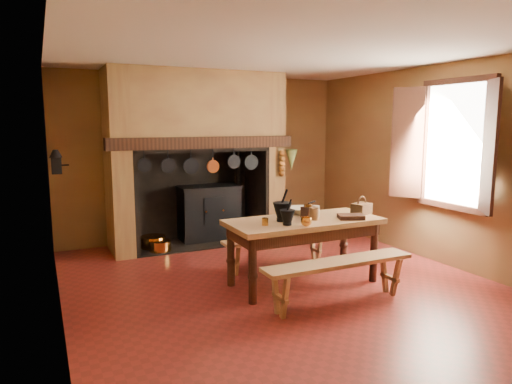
# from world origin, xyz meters

# --- Properties ---
(floor) EXTENTS (5.50, 5.50, 0.00)m
(floor) POSITION_xyz_m (0.00, 0.00, 0.00)
(floor) COLOR maroon
(floor) RESTS_ON ground
(ceiling) EXTENTS (5.50, 5.50, 0.00)m
(ceiling) POSITION_xyz_m (0.00, 0.00, 2.80)
(ceiling) COLOR silver
(ceiling) RESTS_ON back_wall
(back_wall) EXTENTS (5.00, 0.02, 2.80)m
(back_wall) POSITION_xyz_m (0.00, 2.75, 1.40)
(back_wall) COLOR olive
(back_wall) RESTS_ON floor
(wall_left) EXTENTS (0.02, 5.50, 2.80)m
(wall_left) POSITION_xyz_m (-2.50, 0.00, 1.40)
(wall_left) COLOR olive
(wall_left) RESTS_ON floor
(wall_right) EXTENTS (0.02, 5.50, 2.80)m
(wall_right) POSITION_xyz_m (2.50, 0.00, 1.40)
(wall_right) COLOR olive
(wall_right) RESTS_ON floor
(wall_front) EXTENTS (5.00, 0.02, 2.80)m
(wall_front) POSITION_xyz_m (0.00, -2.75, 1.40)
(wall_front) COLOR olive
(wall_front) RESTS_ON floor
(chimney_breast) EXTENTS (2.95, 0.96, 2.80)m
(chimney_breast) POSITION_xyz_m (-0.30, 2.31, 1.81)
(chimney_breast) COLOR olive
(chimney_breast) RESTS_ON floor
(iron_range) EXTENTS (1.12, 0.55, 1.60)m
(iron_range) POSITION_xyz_m (-0.04, 2.45, 0.48)
(iron_range) COLOR black
(iron_range) RESTS_ON floor
(hearth_pans) EXTENTS (0.51, 0.62, 0.20)m
(hearth_pans) POSITION_xyz_m (-1.05, 2.22, 0.09)
(hearth_pans) COLOR #C57E2D
(hearth_pans) RESTS_ON floor
(hanging_pans) EXTENTS (1.92, 0.29, 0.27)m
(hanging_pans) POSITION_xyz_m (-0.34, 1.81, 1.36)
(hanging_pans) COLOR black
(hanging_pans) RESTS_ON chimney_breast
(onion_string) EXTENTS (0.12, 0.10, 0.46)m
(onion_string) POSITION_xyz_m (1.00, 1.79, 1.33)
(onion_string) COLOR #98631C
(onion_string) RESTS_ON chimney_breast
(herb_bunch) EXTENTS (0.20, 0.20, 0.35)m
(herb_bunch) POSITION_xyz_m (1.18, 1.79, 1.38)
(herb_bunch) COLOR #58652F
(herb_bunch) RESTS_ON chimney_breast
(window) EXTENTS (0.39, 1.75, 1.76)m
(window) POSITION_xyz_m (2.35, -0.40, 1.70)
(window) COLOR white
(window) RESTS_ON wall_right
(wall_coffee_mill) EXTENTS (0.23, 0.16, 0.31)m
(wall_coffee_mill) POSITION_xyz_m (-2.42, 1.55, 1.52)
(wall_coffee_mill) COLOR black
(wall_coffee_mill) RESTS_ON wall_left
(work_table) EXTENTS (1.89, 0.84, 0.82)m
(work_table) POSITION_xyz_m (0.27, -0.11, 0.69)
(work_table) COLOR #AC7C4E
(work_table) RESTS_ON floor
(bench_front) EXTENTS (1.79, 0.31, 0.50)m
(bench_front) POSITION_xyz_m (0.27, -0.86, 0.38)
(bench_front) COLOR #AC7C4E
(bench_front) RESTS_ON floor
(bench_back) EXTENTS (1.56, 0.27, 0.44)m
(bench_back) POSITION_xyz_m (0.27, 0.58, 0.33)
(bench_back) COLOR #AC7C4E
(bench_back) RESTS_ON floor
(mortar_large) EXTENTS (0.23, 0.23, 0.39)m
(mortar_large) POSITION_xyz_m (-0.03, -0.10, 0.95)
(mortar_large) COLOR black
(mortar_large) RESTS_ON work_table
(mortar_small) EXTENTS (0.18, 0.18, 0.30)m
(mortar_small) POSITION_xyz_m (-0.07, -0.31, 0.92)
(mortar_small) COLOR black
(mortar_small) RESTS_ON work_table
(coffee_grinder) EXTENTS (0.19, 0.16, 0.21)m
(coffee_grinder) POSITION_xyz_m (0.37, -0.05, 0.90)
(coffee_grinder) COLOR #381B11
(coffee_grinder) RESTS_ON work_table
(brass_mug_a) EXTENTS (0.08, 0.08, 0.09)m
(brass_mug_a) POSITION_xyz_m (-0.31, -0.21, 0.86)
(brass_mug_a) COLOR #C57E2D
(brass_mug_a) RESTS_ON work_table
(brass_mug_b) EXTENTS (0.09, 0.09, 0.08)m
(brass_mug_b) POSITION_xyz_m (0.11, 0.18, 0.86)
(brass_mug_b) COLOR #C57E2D
(brass_mug_b) RESTS_ON work_table
(mixing_bowl) EXTENTS (0.41, 0.41, 0.09)m
(mixing_bowl) POSITION_xyz_m (0.44, 0.19, 0.86)
(mixing_bowl) COLOR #BAAF8F
(mixing_bowl) RESTS_ON work_table
(stoneware_crock) EXTENTS (0.13, 0.13, 0.15)m
(stoneware_crock) POSITION_xyz_m (0.36, -0.19, 0.90)
(stoneware_crock) COLOR brown
(stoneware_crock) RESTS_ON work_table
(glass_jar) EXTENTS (0.11, 0.11, 0.15)m
(glass_jar) POSITION_xyz_m (0.47, -0.08, 0.89)
(glass_jar) COLOR beige
(glass_jar) RESTS_ON work_table
(wicker_basket) EXTENTS (0.29, 0.25, 0.24)m
(wicker_basket) POSITION_xyz_m (1.12, -0.15, 0.90)
(wicker_basket) COLOR #482615
(wicker_basket) RESTS_ON work_table
(wooden_tray) EXTENTS (0.37, 0.32, 0.05)m
(wooden_tray) POSITION_xyz_m (0.81, -0.34, 0.85)
(wooden_tray) COLOR #381B11
(wooden_tray) RESTS_ON work_table
(brass_cup) EXTENTS (0.15, 0.15, 0.10)m
(brass_cup) POSITION_xyz_m (0.10, -0.44, 0.87)
(brass_cup) COLOR #C57E2D
(brass_cup) RESTS_ON work_table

